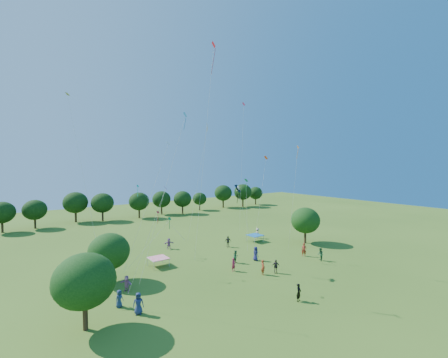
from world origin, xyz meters
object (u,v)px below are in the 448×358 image
(near_tree_north, at_px, (109,251))
(tent_red_stripe, at_px, (158,258))
(tent_blue, at_px, (255,235))
(near_tree_west, at_px, (84,281))
(man_in_black, at_px, (299,292))
(near_tree_east, at_px, (305,220))
(pirate_kite, at_px, (238,190))
(red_high_kite, at_px, (210,90))

(near_tree_north, xyz_separation_m, tent_red_stripe, (6.30, 1.49, -2.31))
(near_tree_north, distance_m, tent_blue, 24.45)
(near_tree_west, bearing_deg, tent_red_stripe, 44.14)
(near_tree_north, relative_size, man_in_black, 3.20)
(near_tree_east, xyz_separation_m, pirate_kite, (-16.30, -3.03, 5.99))
(tent_blue, distance_m, pirate_kite, 15.93)
(near_tree_north, relative_size, near_tree_east, 0.92)
(near_tree_west, xyz_separation_m, tent_blue, (28.21, 12.00, -2.80))
(near_tree_east, bearing_deg, near_tree_north, 176.06)
(near_tree_west, height_order, man_in_black, near_tree_west)
(near_tree_east, xyz_separation_m, tent_red_stripe, (-23.77, 3.56, -2.65))
(man_in_black, bearing_deg, tent_red_stripe, 93.88)
(red_high_kite, bearing_deg, tent_red_stripe, 135.76)
(tent_red_stripe, bearing_deg, pirate_kite, -41.44)
(near_tree_north, height_order, red_high_kite, red_high_kite)
(tent_red_stripe, distance_m, tent_blue, 17.91)
(tent_blue, bearing_deg, near_tree_west, -156.95)
(tent_blue, bearing_deg, man_in_black, -121.02)
(tent_red_stripe, bearing_deg, near_tree_west, -135.86)
(tent_red_stripe, bearing_deg, man_in_black, -68.04)
(tent_blue, distance_m, red_high_kite, 25.15)
(near_tree_west, xyz_separation_m, red_high_kite, (15.12, 5.50, 17.66))
(tent_blue, xyz_separation_m, red_high_kite, (-13.09, -6.50, 20.47))
(tent_red_stripe, relative_size, red_high_kite, 0.09)
(man_in_black, bearing_deg, near_tree_east, 19.24)
(man_in_black, height_order, red_high_kite, red_high_kite)
(near_tree_west, distance_m, tent_red_stripe, 14.76)
(near_tree_west, distance_m, tent_blue, 30.78)
(near_tree_east, height_order, man_in_black, near_tree_east)
(near_tree_east, bearing_deg, pirate_kite, -169.46)
(near_tree_north, xyz_separation_m, red_high_kite, (11.01, -3.10, 18.16))
(tent_blue, relative_size, man_in_black, 1.32)
(near_tree_east, xyz_separation_m, red_high_kite, (-19.05, -1.03, 17.82))
(near_tree_east, height_order, red_high_kite, red_high_kite)
(near_tree_north, relative_size, tent_red_stripe, 2.41)
(near_tree_west, height_order, red_high_kite, red_high_kite)
(near_tree_west, xyz_separation_m, near_tree_east, (34.17, 6.54, -0.15))
(pirate_kite, xyz_separation_m, red_high_kite, (-2.75, 2.00, 11.82))
(near_tree_west, distance_m, pirate_kite, 19.12)
(near_tree_west, height_order, tent_red_stripe, near_tree_west)
(near_tree_west, bearing_deg, near_tree_east, 10.83)
(tent_blue, xyz_separation_m, pirate_kite, (-10.34, -8.50, 8.65))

